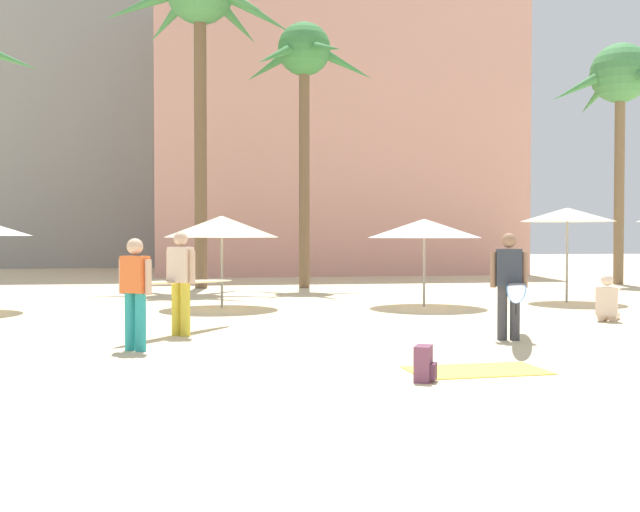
% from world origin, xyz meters
% --- Properties ---
extents(ground, '(120.00, 120.00, 0.00)m').
position_xyz_m(ground, '(0.00, 0.00, 0.00)').
color(ground, beige).
extents(hotel_pink, '(16.08, 11.43, 13.55)m').
position_xyz_m(hotel_pink, '(4.15, 30.67, 6.78)').
color(hotel_pink, '#DB9989').
rests_on(hotel_pink, ground).
extents(palm_tree_far_left, '(5.38, 5.36, 8.44)m').
position_xyz_m(palm_tree_far_left, '(12.46, 18.42, 7.04)').
color(palm_tree_far_left, brown).
rests_on(palm_tree_far_left, ground).
extents(palm_tree_center, '(4.32, 4.82, 8.65)m').
position_xyz_m(palm_tree_center, '(1.27, 18.41, 7.23)').
color(palm_tree_center, brown).
rests_on(palm_tree_center, ground).
extents(palm_tree_right, '(6.20, 5.38, 10.78)m').
position_xyz_m(palm_tree_right, '(-2.08, 18.77, 9.07)').
color(palm_tree_right, brown).
rests_on(palm_tree_right, ground).
extents(cafe_umbrella_0, '(2.71, 2.71, 2.18)m').
position_xyz_m(cafe_umbrella_0, '(-1.63, 11.87, 1.92)').
color(cafe_umbrella_0, gray).
rests_on(cafe_umbrella_0, ground).
extents(cafe_umbrella_4, '(2.73, 2.73, 2.11)m').
position_xyz_m(cafe_umbrella_4, '(3.18, 11.42, 1.88)').
color(cafe_umbrella_4, gray).
rests_on(cafe_umbrella_4, ground).
extents(cafe_umbrella_5, '(2.37, 2.37, 2.43)m').
position_xyz_m(cafe_umbrella_5, '(7.15, 11.98, 2.24)').
color(cafe_umbrella_5, gray).
rests_on(cafe_umbrella_5, ground).
extents(beach_towel, '(1.76, 1.02, 0.01)m').
position_xyz_m(beach_towel, '(1.25, 2.96, 0.01)').
color(beach_towel, '#F4CC4C').
rests_on(beach_towel, ground).
extents(backpack, '(0.33, 0.35, 0.42)m').
position_xyz_m(backpack, '(0.40, 2.41, 0.20)').
color(backpack, '#6C3B53').
rests_on(backpack, ground).
extents(person_far_left, '(0.85, 0.96, 0.95)m').
position_xyz_m(person_far_left, '(5.90, 7.87, 0.33)').
color(person_far_left, beige).
rests_on(person_far_left, ground).
extents(person_near_right, '(2.12, 2.74, 1.77)m').
position_xyz_m(person_near_right, '(-2.49, 7.09, 0.94)').
color(person_near_right, gold).
rests_on(person_near_right, ground).
extents(person_far_right, '(1.56, 2.97, 1.75)m').
position_xyz_m(person_far_right, '(2.79, 5.43, 0.94)').
color(person_far_right, '#3D3D42').
rests_on(person_far_right, ground).
extents(person_mid_left, '(0.54, 0.44, 1.67)m').
position_xyz_m(person_mid_left, '(-3.12, 5.37, 0.91)').
color(person_mid_left, teal).
rests_on(person_mid_left, ground).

